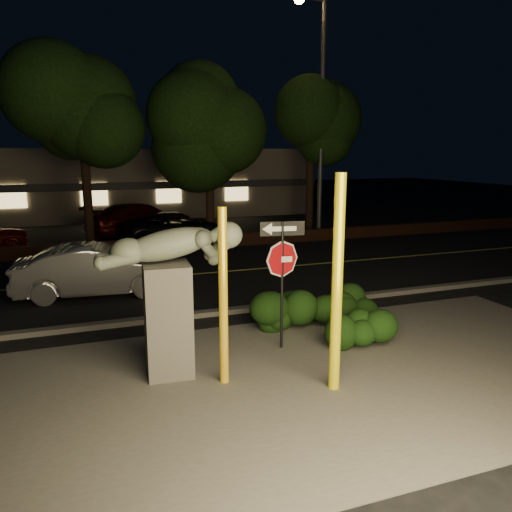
# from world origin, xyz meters

# --- Properties ---
(ground) EXTENTS (90.00, 90.00, 0.00)m
(ground) POSITION_xyz_m (0.00, 10.00, 0.00)
(ground) COLOR black
(ground) RESTS_ON ground
(patio) EXTENTS (14.00, 6.00, 0.02)m
(patio) POSITION_xyz_m (0.00, -1.00, 0.01)
(patio) COLOR #4C4944
(patio) RESTS_ON ground
(road) EXTENTS (80.00, 8.00, 0.01)m
(road) POSITION_xyz_m (0.00, 7.00, 0.01)
(road) COLOR black
(road) RESTS_ON ground
(lane_marking) EXTENTS (80.00, 0.12, 0.00)m
(lane_marking) POSITION_xyz_m (0.00, 7.00, 0.02)
(lane_marking) COLOR #C2C14D
(lane_marking) RESTS_ON road
(curb) EXTENTS (80.00, 0.25, 0.12)m
(curb) POSITION_xyz_m (0.00, 2.90, 0.06)
(curb) COLOR #4C4944
(curb) RESTS_ON ground
(brick_wall) EXTENTS (40.00, 0.35, 0.50)m
(brick_wall) POSITION_xyz_m (0.00, 11.30, 0.25)
(brick_wall) COLOR #492517
(brick_wall) RESTS_ON ground
(parking_lot) EXTENTS (40.00, 12.00, 0.01)m
(parking_lot) POSITION_xyz_m (0.00, 17.00, 0.01)
(parking_lot) COLOR black
(parking_lot) RESTS_ON ground
(building) EXTENTS (22.00, 10.20, 4.00)m
(building) POSITION_xyz_m (0.00, 24.99, 2.00)
(building) COLOR #696054
(building) RESTS_ON ground
(tree_far_b) EXTENTS (5.20, 5.20, 8.41)m
(tree_far_b) POSITION_xyz_m (-2.50, 13.20, 6.05)
(tree_far_b) COLOR black
(tree_far_b) RESTS_ON ground
(tree_far_c) EXTENTS (4.80, 4.80, 7.84)m
(tree_far_c) POSITION_xyz_m (2.50, 12.80, 5.66)
(tree_far_c) COLOR black
(tree_far_c) RESTS_ON ground
(tree_far_d) EXTENTS (4.40, 4.40, 7.42)m
(tree_far_d) POSITION_xyz_m (7.50, 13.30, 5.42)
(tree_far_d) COLOR black
(tree_far_d) RESTS_ON ground
(yellow_pole_left) EXTENTS (0.15, 0.15, 2.98)m
(yellow_pole_left) POSITION_xyz_m (-0.84, -0.61, 1.49)
(yellow_pole_left) COLOR yellow
(yellow_pole_left) RESTS_ON ground
(yellow_pole_right) EXTENTS (0.18, 0.18, 3.52)m
(yellow_pole_right) POSITION_xyz_m (0.79, -1.43, 1.76)
(yellow_pole_right) COLOR yellow
(yellow_pole_right) RESTS_ON ground
(signpost) EXTENTS (0.85, 0.17, 2.54)m
(signpost) POSITION_xyz_m (0.65, 0.45, 1.80)
(signpost) COLOR black
(signpost) RESTS_ON ground
(sculpture) EXTENTS (2.48, 0.82, 2.65)m
(sculpture) POSITION_xyz_m (-1.59, 0.04, 1.64)
(sculpture) COLOR #4C4944
(sculpture) RESTS_ON ground
(hedge_center) EXTENTS (1.99, 1.15, 0.98)m
(hedge_center) POSITION_xyz_m (1.07, 1.50, 0.49)
(hedge_center) COLOR black
(hedge_center) RESTS_ON ground
(hedge_right) EXTENTS (1.55, 0.91, 0.98)m
(hedge_right) POSITION_xyz_m (2.53, 1.29, 0.49)
(hedge_right) COLOR black
(hedge_right) RESTS_ON ground
(hedge_far_right) EXTENTS (1.39, 0.91, 0.94)m
(hedge_far_right) POSITION_xyz_m (2.10, 0.10, 0.47)
(hedge_far_right) COLOR black
(hedge_far_right) RESTS_ON ground
(streetlight) EXTENTS (1.53, 0.44, 10.16)m
(streetlight) POSITION_xyz_m (7.16, 12.02, 6.04)
(streetlight) COLOR #49494E
(streetlight) RESTS_ON ground
(silver_sedan) EXTENTS (4.34, 1.84, 1.39)m
(silver_sedan) POSITION_xyz_m (-2.57, 5.58, 0.70)
(silver_sedan) COLOR #B9B9BE
(silver_sedan) RESTS_ON ground
(parked_car_darkred) EXTENTS (5.58, 3.74, 1.50)m
(parked_car_darkred) POSITION_xyz_m (-0.13, 15.27, 0.75)
(parked_car_darkred) COLOR #3B0B08
(parked_car_darkred) RESTS_ON ground
(parked_car_dark) EXTENTS (4.79, 2.42, 1.30)m
(parked_car_dark) POSITION_xyz_m (1.09, 12.93, 0.65)
(parked_car_dark) COLOR black
(parked_car_dark) RESTS_ON ground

